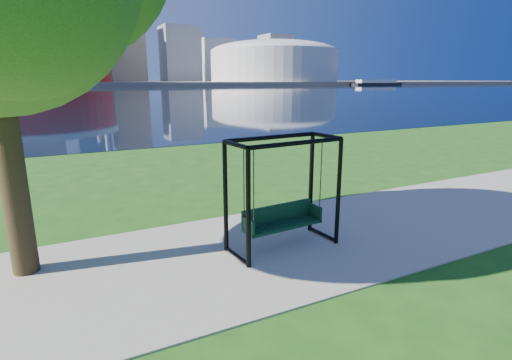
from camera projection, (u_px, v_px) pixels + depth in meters
ground at (252, 240)px, 7.97m from camera, size 900.00×900.00×0.00m
path at (264, 249)px, 7.53m from camera, size 120.00×4.00×0.03m
river at (61, 93)px, 95.86m from camera, size 900.00×180.00×0.02m
far_bank at (50, 83)px, 271.41m from camera, size 900.00×228.00×2.00m
stadium at (26, 57)px, 202.56m from camera, size 83.00×83.00×32.00m
arena at (274, 60)px, 266.67m from camera, size 84.00×84.00×26.56m
skyline at (36, 30)px, 272.55m from camera, size 392.00×66.00×96.50m
swing at (283, 196)px, 7.38m from camera, size 2.12×1.04×2.11m
barge at (376, 83)px, 244.96m from camera, size 33.02×11.91×3.23m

